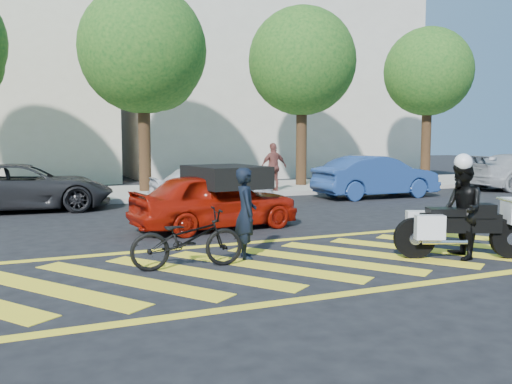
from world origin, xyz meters
name	(u,v)px	position (x,y,z in m)	size (l,w,h in m)	color
ground	(296,263)	(0.00, 0.00, 0.00)	(90.00, 90.00, 0.00)	black
sidewalk	(146,193)	(0.00, 12.00, 0.07)	(60.00, 5.00, 0.15)	#9E998E
crosswalk	(294,263)	(-0.04, 0.00, 0.00)	(12.33, 4.00, 0.01)	yellow
building_right	(267,79)	(9.00, 21.00, 5.50)	(16.00, 8.00, 11.00)	beige
tree_center	(146,55)	(0.13, 12.06, 5.10)	(4.60, 4.60, 7.56)	black
tree_right	(304,66)	(6.63, 12.06, 5.05)	(4.40, 4.40, 7.41)	black
tree_far_right	(429,75)	(13.13, 12.06, 4.94)	(4.00, 4.00, 7.10)	black
officer_bike	(246,213)	(-0.64, 0.65, 0.79)	(0.57, 0.38, 1.58)	black
bicycle	(187,239)	(-1.77, 0.34, 0.48)	(0.63, 1.81, 0.95)	black
police_motorcycle	(461,226)	(2.77, -0.83, 0.57)	(2.23, 1.30, 1.05)	black
officer_moto	(461,211)	(2.75, -0.84, 0.84)	(0.81, 0.63, 1.68)	black
red_convertible	(215,201)	(-0.13, 3.73, 0.66)	(1.56, 3.87, 1.32)	#941306
parked_mid_left	(25,187)	(-4.10, 8.89, 0.68)	(2.25, 4.87, 1.35)	black
parked_mid_right	(212,185)	(1.17, 7.80, 0.65)	(1.53, 3.81, 1.30)	silver
parked_right	(376,177)	(7.23, 7.80, 0.73)	(1.55, 4.45, 1.47)	navy
pedestrian_right	(274,167)	(4.29, 10.00, 1.03)	(1.03, 0.43, 1.76)	brown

